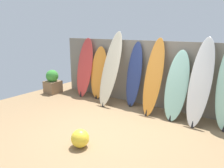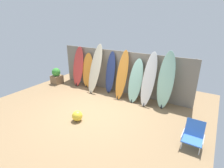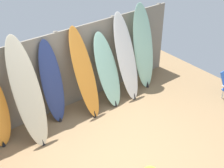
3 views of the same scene
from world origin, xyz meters
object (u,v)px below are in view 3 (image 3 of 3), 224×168
at_px(surfboard_white_6, 126,58).
at_px(surfboard_seafoam_7, 143,47).
at_px(surfboard_orange_4, 85,74).
at_px(surfboard_seafoam_5, 108,71).
at_px(surfboard_navy_3, 52,83).
at_px(surfboard_cream_2, 27,93).

bearing_deg(surfboard_white_6, surfboard_seafoam_7, 7.42).
bearing_deg(surfboard_orange_4, surfboard_seafoam_7, 2.49).
xyz_separation_m(surfboard_orange_4, surfboard_seafoam_5, (0.60, 0.00, -0.13)).
bearing_deg(surfboard_orange_4, surfboard_white_6, -0.15).
bearing_deg(surfboard_navy_3, surfboard_orange_4, -15.61).
distance_m(surfboard_cream_2, surfboard_navy_3, 0.68).
bearing_deg(surfboard_seafoam_5, surfboard_seafoam_7, 3.61).
distance_m(surfboard_cream_2, surfboard_seafoam_7, 3.01).
distance_m(surfboard_navy_3, surfboard_seafoam_5, 1.28).
height_order(surfboard_seafoam_5, surfboard_white_6, surfboard_white_6).
xyz_separation_m(surfboard_orange_4, surfboard_seafoam_7, (1.72, 0.07, 0.08)).
bearing_deg(surfboard_cream_2, surfboard_white_6, 1.02).
xyz_separation_m(surfboard_navy_3, surfboard_seafoam_7, (2.39, -0.11, 0.14)).
relative_size(surfboard_seafoam_5, surfboard_seafoam_7, 0.80).
distance_m(surfboard_cream_2, surfboard_orange_4, 1.29).
distance_m(surfboard_orange_4, surfboard_white_6, 1.13).
bearing_deg(surfboard_seafoam_7, surfboard_seafoam_5, -176.39).
relative_size(surfboard_navy_3, surfboard_orange_4, 0.93).
height_order(surfboard_navy_3, surfboard_white_6, surfboard_white_6).
bearing_deg(surfboard_seafoam_5, surfboard_orange_4, -179.61).
bearing_deg(surfboard_orange_4, surfboard_cream_2, -177.96).
xyz_separation_m(surfboard_navy_3, surfboard_seafoam_5, (1.26, -0.18, -0.07)).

